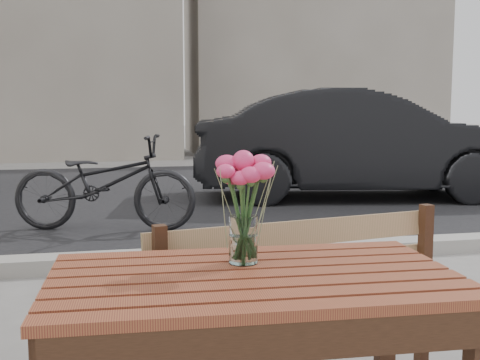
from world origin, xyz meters
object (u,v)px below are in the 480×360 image
at_px(main_table, 254,313).
at_px(main_vase, 243,194).
at_px(bicycle, 104,183).
at_px(parked_car, 359,144).

bearing_deg(main_table, main_vase, 95.09).
xyz_separation_m(main_vase, bicycle, (-0.49, 4.31, -0.48)).
bearing_deg(main_vase, bicycle, 96.43).
relative_size(main_table, parked_car, 0.27).
bearing_deg(bicycle, main_table, -159.14).
relative_size(main_vase, parked_car, 0.08).
distance_m(main_table, parked_car, 6.66).
bearing_deg(bicycle, main_vase, -159.04).
distance_m(main_vase, parked_car, 6.55).
relative_size(main_table, main_vase, 3.45).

